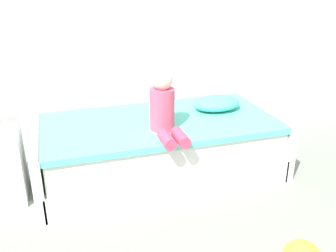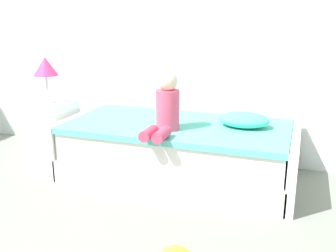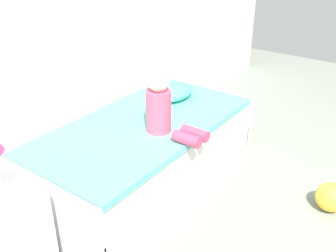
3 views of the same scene
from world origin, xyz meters
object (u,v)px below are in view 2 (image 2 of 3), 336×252
object	(u,v)px
bed	(177,151)
pillow	(244,120)
table_lamp	(46,69)
nightstand	(51,131)
child_figure	(166,107)

from	to	relation	value
bed	pillow	world-z (taller)	pillow
bed	table_lamp	world-z (taller)	table_lamp
nightstand	child_figure	xyz separation A→B (m)	(1.32, -0.22, 0.40)
nightstand	pillow	world-z (taller)	pillow
child_figure	pillow	xyz separation A→B (m)	(0.60, 0.33, -0.14)
bed	child_figure	xyz separation A→B (m)	(-0.03, -0.23, 0.46)
table_lamp	child_figure	size ratio (longest dim) A/B	0.88
nightstand	table_lamp	distance (m)	0.64
child_figure	bed	bearing A→B (deg)	83.21
bed	pillow	size ratio (longest dim) A/B	4.80
pillow	nightstand	bearing A→B (deg)	-176.90
nightstand	child_figure	size ratio (longest dim) A/B	1.18
nightstand	pillow	bearing A→B (deg)	3.10
nightstand	table_lamp	size ratio (longest dim) A/B	1.33
table_lamp	child_figure	bearing A→B (deg)	-9.61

